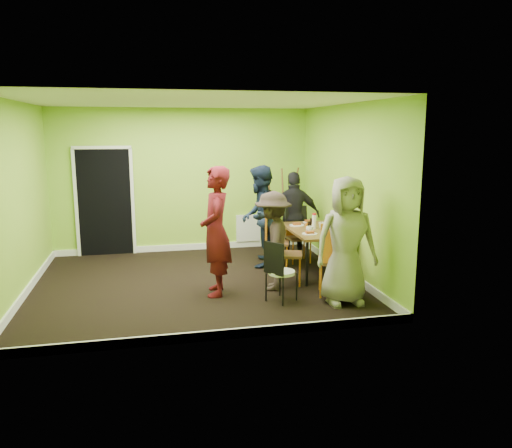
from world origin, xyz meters
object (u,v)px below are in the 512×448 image
Objects in this scene: orange_bottle at (307,225)px; chair_back_end at (296,222)px; person_back_end at (294,216)px; dining_table at (317,232)px; person_front_end at (346,241)px; chair_bentwood at (279,269)px; person_standing at (216,231)px; blue_bottle at (335,227)px; chair_left_near at (283,248)px; person_left_near at (273,241)px; chair_front_end at (335,255)px; chair_left_far at (273,238)px; easel at (281,208)px; person_left_far at (260,216)px; thermos at (314,222)px.

chair_back_end is at bearing 87.07° from orange_bottle.
dining_table is at bearing 102.47° from person_back_end.
person_back_end is 2.50m from person_front_end.
person_standing is at bearing -159.13° from chair_bentwood.
person_standing reaches higher than blue_bottle.
person_left_near reaches higher than chair_left_near.
chair_front_end is (0.55, -0.77, 0.05)m from chair_left_near.
chair_left_far is at bearing -171.71° from person_left_near.
person_standing is at bearing -157.38° from dining_table.
person_back_end is at bearing 106.55° from chair_front_end.
chair_front_end is 0.93m from blue_bottle.
person_back_end is (0.01, -0.88, -0.00)m from easel.
person_standing reaches higher than person_left_far.
orange_bottle reaches higher than dining_table.
person_front_end reaches higher than chair_left_near.
thermos is at bearing 113.04° from blue_bottle.
person_standing is 1.06× the size of person_left_far.
chair_back_end is 0.14m from person_back_end.
chair_left_near is 0.92m from blue_bottle.
easel is 0.88m from person_back_end.
chair_left_far is 0.74m from chair_back_end.
chair_back_end is at bearing 129.59° from person_left_far.
chair_left_near is at bearing 13.50° from chair_left_far.
dining_table is at bearing 119.00° from person_standing.
dining_table is 0.84× the size of person_left_far.
person_front_end reaches higher than blue_bottle.
chair_front_end is 2.01m from person_left_far.
chair_front_end is 1.25× the size of chair_bentwood.
thermos is 1.09× the size of blue_bottle.
chair_left_far is 0.54× the size of person_front_end.
chair_bentwood is at bearing 167.75° from person_front_end.
chair_front_end is at bearing -91.22° from orange_bottle.
easel is 1.70m from orange_bottle.
chair_left_near is 1.15× the size of chair_bentwood.
chair_left_near is 0.89m from orange_bottle.
chair_left_far is 0.88× the size of chair_front_end.
person_left_far is 0.82m from person_back_end.
chair_bentwood is at bearing -158.32° from chair_front_end.
chair_front_end reaches higher than blue_bottle.
chair_front_end is at bearing 40.32° from person_left_far.
person_left_far reaches higher than person_left_near.
person_left_far reaches higher than chair_front_end.
thermos is 0.14× the size of person_back_end.
chair_left_near is at bearing 63.29° from chair_back_end.
chair_front_end is at bearing 80.09° from person_standing.
person_left_near is 1.17m from person_front_end.
chair_bentwood is at bearing -142.51° from blue_bottle.
blue_bottle is 0.12× the size of person_left_far.
chair_front_end is 0.86m from chair_bentwood.
chair_back_end reaches higher than blue_bottle.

